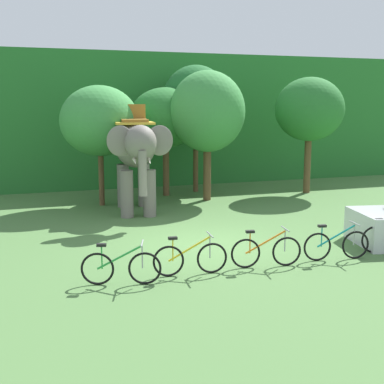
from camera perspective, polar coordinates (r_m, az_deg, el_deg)
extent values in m
plane|color=#4C753D|center=(13.86, 1.47, -5.97)|extent=(80.00, 80.00, 0.00)
cube|color=#28702D|center=(25.89, -8.31, 8.15)|extent=(36.00, 6.00, 6.08)
cylinder|color=brown|center=(19.33, -10.18, 1.45)|extent=(0.20, 0.20, 2.00)
ellipsoid|color=#3D8E42|center=(19.14, -10.37, 7.90)|extent=(2.91, 2.91, 2.60)
cylinder|color=brown|center=(21.10, -2.94, 2.49)|extent=(0.26, 0.26, 2.14)
ellipsoid|color=#28702D|center=(20.93, -3.00, 8.39)|extent=(2.94, 2.94, 2.44)
cylinder|color=brown|center=(20.07, 1.71, 2.03)|extent=(0.31, 0.31, 2.08)
ellipsoid|color=#3D8E42|center=(19.89, 1.75, 9.07)|extent=(2.93, 2.93, 3.15)
cylinder|color=brown|center=(22.00, 0.42, 3.49)|extent=(0.22, 0.22, 2.66)
ellipsoid|color=#1E6028|center=(21.86, 0.42, 10.37)|extent=(2.82, 2.82, 2.90)
cylinder|color=brown|center=(22.30, 12.87, 2.94)|extent=(0.29, 0.29, 2.37)
ellipsoid|color=#28702D|center=(22.15, 13.11, 9.08)|extent=(2.89, 2.89, 2.67)
ellipsoid|color=slate|center=(17.86, -6.45, 5.22)|extent=(1.73, 3.04, 1.50)
cylinder|color=slate|center=(17.21, -4.80, -0.13)|extent=(0.44, 0.44, 1.60)
cylinder|color=slate|center=(17.14, -7.36, -0.22)|extent=(0.44, 0.44, 1.60)
cylinder|color=slate|center=(18.98, -5.45, 0.79)|extent=(0.44, 0.44, 1.60)
cylinder|color=slate|center=(18.91, -7.77, 0.72)|extent=(0.44, 0.44, 1.60)
ellipsoid|color=slate|center=(15.86, -5.81, 5.55)|extent=(1.12, 1.21, 1.10)
ellipsoid|color=slate|center=(16.08, -3.66, 5.82)|extent=(0.85, 0.26, 0.96)
ellipsoid|color=slate|center=(15.96, -8.10, 5.71)|extent=(0.85, 0.26, 0.96)
cylinder|color=slate|center=(15.51, -5.59, 2.11)|extent=(0.26, 0.26, 1.40)
cone|color=beige|center=(15.54, -4.82, 3.44)|extent=(0.19, 0.57, 0.21)
cone|color=beige|center=(15.49, -6.44, 3.39)|extent=(0.19, 0.57, 0.21)
cube|color=gold|center=(17.92, -6.53, 7.73)|extent=(1.47, 1.45, 0.08)
cube|color=olive|center=(17.92, -6.54, 8.02)|extent=(1.02, 1.20, 0.10)
cube|color=olive|center=(18.41, -6.69, 8.94)|extent=(0.91, 0.20, 0.56)
cylinder|color=slate|center=(19.31, -6.81, 4.22)|extent=(0.08, 0.08, 0.90)
torus|color=black|center=(10.98, -10.62, -8.52)|extent=(0.70, 0.25, 0.71)
torus|color=black|center=(10.87, -5.34, -8.57)|extent=(0.70, 0.25, 0.71)
cylinder|color=green|center=(10.84, -8.15, -7.30)|extent=(0.94, 0.32, 0.54)
cylinder|color=green|center=(10.88, -10.13, -7.22)|extent=(0.03, 0.03, 0.52)
cube|color=black|center=(10.81, -10.18, -5.91)|extent=(0.22, 0.15, 0.06)
cylinder|color=#9E9EA3|center=(10.79, -5.63, -7.16)|extent=(0.03, 0.03, 0.55)
cylinder|color=#9E9EA3|center=(10.71, -5.65, -5.78)|extent=(0.18, 0.51, 0.03)
torus|color=black|center=(11.31, -2.67, -7.80)|extent=(0.71, 0.11, 0.71)
torus|color=black|center=(11.52, 2.27, -7.45)|extent=(0.71, 0.11, 0.71)
cylinder|color=yellow|center=(11.33, -0.30, -6.43)|extent=(0.97, 0.13, 0.54)
cylinder|color=yellow|center=(11.25, -2.17, -6.50)|extent=(0.03, 0.03, 0.52)
cube|color=black|center=(11.18, -2.18, -5.22)|extent=(0.21, 0.12, 0.06)
cylinder|color=#9E9EA3|center=(11.43, 2.03, -6.13)|extent=(0.03, 0.03, 0.55)
cylinder|color=#9E9EA3|center=(11.36, 2.04, -4.82)|extent=(0.08, 0.52, 0.03)
torus|color=black|center=(11.92, 6.07, -6.90)|extent=(0.71, 0.16, 0.71)
torus|color=black|center=(12.22, 10.62, -6.60)|extent=(0.71, 0.16, 0.71)
cylinder|color=orange|center=(11.98, 8.29, -5.62)|extent=(0.97, 0.19, 0.54)
cylinder|color=orange|center=(11.87, 6.56, -5.67)|extent=(0.03, 0.03, 0.52)
cube|color=black|center=(11.81, 6.58, -4.46)|extent=(0.21, 0.13, 0.06)
cylinder|color=#9E9EA3|center=(12.13, 10.44, -5.35)|extent=(0.03, 0.03, 0.55)
cylinder|color=#9E9EA3|center=(12.06, 10.48, -4.11)|extent=(0.11, 0.52, 0.03)
torus|color=black|center=(12.75, 13.95, -6.02)|extent=(0.71, 0.15, 0.71)
torus|color=black|center=(13.18, 17.95, -5.70)|extent=(0.71, 0.15, 0.71)
cylinder|color=teal|center=(12.89, 15.94, -4.80)|extent=(0.97, 0.18, 0.54)
cylinder|color=teal|center=(12.73, 14.41, -4.86)|extent=(0.03, 0.03, 0.52)
cube|color=black|center=(12.66, 14.46, -3.73)|extent=(0.21, 0.13, 0.06)
cylinder|color=#9E9EA3|center=(13.09, 17.82, -4.53)|extent=(0.03, 0.03, 0.55)
cylinder|color=#9E9EA3|center=(13.03, 17.88, -3.38)|extent=(0.11, 0.52, 0.03)
torus|color=black|center=(13.85, 19.85, -5.06)|extent=(0.71, 0.17, 0.71)
cylinder|color=silver|center=(13.84, 20.28, -3.99)|extent=(0.03, 0.03, 0.52)
cube|color=black|center=(13.78, 20.34, -2.94)|extent=(0.21, 0.13, 0.06)
cylinder|color=black|center=(15.59, 19.26, -3.52)|extent=(0.66, 0.30, 0.64)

